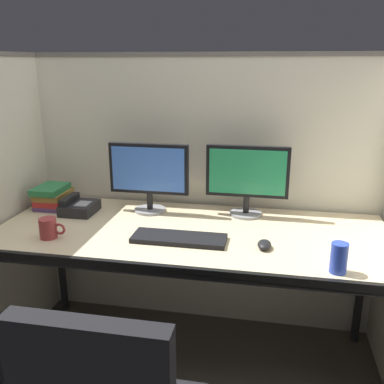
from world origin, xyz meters
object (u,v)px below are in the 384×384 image
Objects in this scene: coffee_mug at (49,228)px; desk at (190,241)px; computer_mouse at (264,245)px; desk_phone at (79,207)px; book_stack at (53,196)px; soda_can at (339,258)px; keyboard_main at (179,238)px; monitor_right at (247,176)px; monitor_left at (149,173)px.

desk is at bearing 17.69° from coffee_mug.
desk_phone is (-1.00, 0.28, 0.02)m from computer_mouse.
soda_can is (1.47, -0.52, 0.00)m from book_stack.
coffee_mug reaches higher than desk.
soda_can is at bearing -19.50° from book_stack.
desk is at bearing -13.03° from desk_phone.
desk_phone is at bearing 164.49° from computer_mouse.
keyboard_main is 0.39m from computer_mouse.
coffee_mug is at bearing -172.27° from keyboard_main.
monitor_right reaches higher than computer_mouse.
keyboard_main is at bearing 7.73° from coffee_mug.
soda_can is at bearing -15.42° from keyboard_main.
soda_can is at bearing -30.94° from monitor_left.
monitor_left is 0.76m from computer_mouse.
monitor_left is at bearing 137.65° from desk.
desk is at bearing -131.42° from monitor_right.
desk_phone is 0.35m from coffee_mug.
keyboard_main is 3.52× the size of soda_can.
monitor_left is at bearing 149.06° from soda_can.
desk is at bearing 77.64° from keyboard_main.
book_stack is at bearing 157.22° from keyboard_main.
monitor_left reaches higher than desk.
computer_mouse reaches higher than desk.
monitor_right reaches higher than desk.
monitor_right reaches higher than coffee_mug.
coffee_mug is (0.02, -0.35, 0.01)m from desk_phone.
monitor_left is 0.52m from monitor_right.
desk_phone is (-0.89, -0.14, -0.18)m from monitor_right.
coffee_mug is at bearing -162.31° from desk.
monitor_left reaches higher than desk_phone.
desk_phone is at bearing -165.31° from monitor_left.
monitor_right reaches higher than book_stack.
book_stack is (-1.18, 0.35, 0.04)m from computer_mouse.
monitor_left is 3.52× the size of soda_can.
monitor_right is (0.25, 0.28, 0.27)m from desk.
book_stack reaches higher than coffee_mug.
monitor_right is 0.53m from keyboard_main.
monitor_right is 3.41× the size of coffee_mug.
coffee_mug is at bearing -175.94° from computer_mouse.
monitor_left is 3.41× the size of coffee_mug.
monitor_left is 0.58m from book_stack.
coffee_mug is (-0.36, -0.44, -0.17)m from monitor_left.
soda_can reaches higher than desk_phone.
book_stack is 1.56m from soda_can.
desk_phone is 0.88× the size of book_stack.
monitor_right is 1.00× the size of keyboard_main.
monitor_left is 1.00× the size of keyboard_main.
computer_mouse is (0.36, -0.13, 0.07)m from desk.
soda_can is (0.40, -0.59, -0.15)m from monitor_right.
monitor_left is 1.08m from soda_can.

